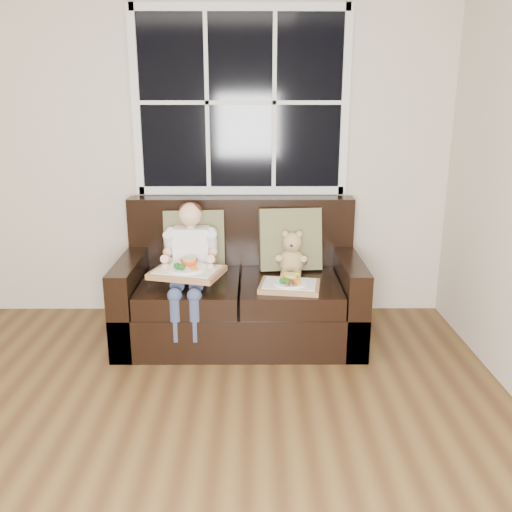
{
  "coord_description": "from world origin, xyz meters",
  "views": [
    {
      "loc": [
        0.74,
        -1.71,
        1.67
      ],
      "look_at": [
        0.75,
        1.85,
        0.64
      ],
      "focal_mm": 38.0,
      "sensor_mm": 36.0,
      "label": 1
    }
  ],
  "objects_px": {
    "tray_left": "(187,271)",
    "tray_right": "(290,284)",
    "loveseat": "(241,293)",
    "child": "(190,255)",
    "teddy_bear": "(292,256)"
  },
  "relations": [
    {
      "from": "child",
      "to": "tray_left",
      "type": "height_order",
      "value": "child"
    },
    {
      "from": "tray_right",
      "to": "tray_left",
      "type": "bearing_deg",
      "value": -171.39
    },
    {
      "from": "child",
      "to": "teddy_bear",
      "type": "distance_m",
      "value": 0.73
    },
    {
      "from": "child",
      "to": "tray_left",
      "type": "bearing_deg",
      "value": -90.18
    },
    {
      "from": "teddy_bear",
      "to": "tray_left",
      "type": "bearing_deg",
      "value": -149.42
    },
    {
      "from": "tray_left",
      "to": "child",
      "type": "bearing_deg",
      "value": 105.64
    },
    {
      "from": "loveseat",
      "to": "teddy_bear",
      "type": "xyz_separation_m",
      "value": [
        0.37,
        0.02,
        0.27
      ]
    },
    {
      "from": "tray_left",
      "to": "tray_right",
      "type": "height_order",
      "value": "tray_left"
    },
    {
      "from": "loveseat",
      "to": "child",
      "type": "xyz_separation_m",
      "value": [
        -0.35,
        -0.12,
        0.33
      ]
    },
    {
      "from": "tray_right",
      "to": "loveseat",
      "type": "bearing_deg",
      "value": 147.87
    },
    {
      "from": "loveseat",
      "to": "tray_left",
      "type": "bearing_deg",
      "value": -139.94
    },
    {
      "from": "child",
      "to": "tray_left",
      "type": "distance_m",
      "value": 0.18
    },
    {
      "from": "child",
      "to": "tray_left",
      "type": "relative_size",
      "value": 1.57
    },
    {
      "from": "tray_left",
      "to": "tray_right",
      "type": "bearing_deg",
      "value": 15.65
    },
    {
      "from": "loveseat",
      "to": "teddy_bear",
      "type": "relative_size",
      "value": 5.04
    }
  ]
}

